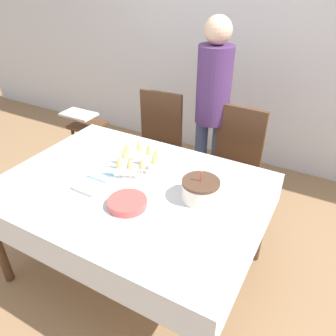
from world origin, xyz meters
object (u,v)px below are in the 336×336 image
(champagne_tray, at_px, (138,160))
(gift_bag, at_px, (1,209))
(dining_chair_far_left, at_px, (156,142))
(dining_chair_far_right, at_px, (232,162))
(birthday_cake, at_px, (200,190))
(plate_stack_main, at_px, (127,203))
(person_standing, at_px, (213,100))
(high_chair, at_px, (87,132))

(champagne_tray, distance_m, gift_bag, 1.48)
(dining_chair_far_left, xyz_separation_m, dining_chair_far_right, (0.72, 0.00, 0.00))
(dining_chair_far_right, bearing_deg, birthday_cake, -85.12)
(dining_chair_far_left, bearing_deg, champagne_tray, -66.84)
(dining_chair_far_left, bearing_deg, gift_bag, -132.47)
(champagne_tray, xyz_separation_m, plate_stack_main, (0.14, -0.33, -0.07))
(person_standing, bearing_deg, dining_chair_far_right, -31.27)
(birthday_cake, height_order, gift_bag, birthday_cake)
(gift_bag, bearing_deg, plate_stack_main, -2.26)
(birthday_cake, relative_size, champagne_tray, 0.60)
(dining_chair_far_left, relative_size, person_standing, 0.61)
(birthday_cake, distance_m, gift_bag, 1.88)
(dining_chair_far_left, height_order, champagne_tray, dining_chair_far_left)
(dining_chair_far_right, distance_m, plate_stack_main, 1.14)
(dining_chair_far_left, distance_m, birthday_cake, 1.17)
(dining_chair_far_left, distance_m, high_chair, 0.77)
(high_chair, relative_size, gift_bag, 2.93)
(dining_chair_far_right, xyz_separation_m, plate_stack_main, (-0.26, -1.09, 0.23))
(plate_stack_main, bearing_deg, champagne_tray, 113.11)
(dining_chair_far_right, xyz_separation_m, person_standing, (-0.27, 0.17, 0.43))
(champagne_tray, bearing_deg, dining_chair_far_right, 62.12)
(dining_chair_far_right, height_order, plate_stack_main, dining_chair_far_right)
(gift_bag, bearing_deg, dining_chair_far_left, 47.53)
(dining_chair_far_right, relative_size, high_chair, 1.37)
(dining_chair_far_left, distance_m, champagne_tray, 0.87)
(dining_chair_far_left, distance_m, dining_chair_far_right, 0.72)
(dining_chair_far_left, relative_size, champagne_tray, 2.68)
(champagne_tray, bearing_deg, person_standing, 82.15)
(dining_chair_far_right, distance_m, birthday_cake, 0.87)
(high_chair, bearing_deg, plate_stack_main, -39.95)
(plate_stack_main, relative_size, gift_bag, 0.92)
(dining_chair_far_left, bearing_deg, person_standing, 20.22)
(dining_chair_far_left, distance_m, plate_stack_main, 1.20)
(dining_chair_far_left, xyz_separation_m, birthday_cake, (0.79, -0.82, 0.27))
(champagne_tray, bearing_deg, birthday_cake, -8.23)
(person_standing, height_order, gift_bag, person_standing)
(high_chair, bearing_deg, gift_bag, -100.07)
(birthday_cake, xyz_separation_m, champagne_tray, (-0.47, 0.07, 0.03))
(gift_bag, bearing_deg, high_chair, 79.93)
(dining_chair_far_left, bearing_deg, high_chair, -176.07)
(dining_chair_far_right, bearing_deg, dining_chair_far_left, -179.99)
(plate_stack_main, relative_size, person_standing, 0.14)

